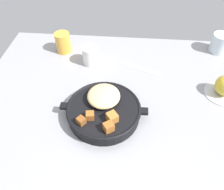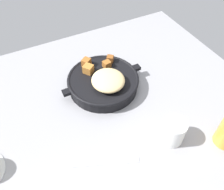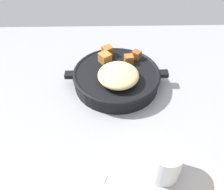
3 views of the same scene
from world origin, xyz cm
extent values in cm
cube|color=gray|center=(0.00, 0.00, -1.20)|extent=(108.21, 83.15, 2.40)
cylinder|color=black|center=(-5.51, -7.49, 2.13)|extent=(23.81, 23.81, 4.25)
torus|color=black|center=(-5.51, -7.49, 3.91)|extent=(24.53, 24.53, 1.20)
cube|color=black|center=(7.61, -7.49, 3.61)|extent=(2.64, 2.40, 1.20)
cube|color=black|center=(-18.62, -7.49, 3.61)|extent=(2.64, 2.40, 1.20)
ellipsoid|color=#DBBC7F|center=(-5.81, -4.10, 6.09)|extent=(10.88, 11.27, 3.68)
cube|color=#935623|center=(-9.17, -12.08, 5.42)|extent=(2.79, 2.67, 2.35)
cube|color=#935623|center=(-3.06, -15.96, 5.65)|extent=(3.75, 3.68, 2.81)
cube|color=brown|center=(-11.55, -14.19, 5.40)|extent=(3.16, 3.14, 2.30)
cube|color=#A86B2D|center=(-2.30, -12.41, 5.70)|extent=(4.16, 4.20, 2.89)
cube|color=silver|center=(6.10, 18.35, 0.18)|extent=(17.51, 8.40, 0.36)
cylinder|color=white|center=(-14.08, 20.33, 3.85)|extent=(6.65, 6.65, 7.70)
camera|label=1|loc=(1.04, -52.56, 58.55)|focal=34.95mm
camera|label=2|loc=(17.46, 44.61, 59.77)|focal=37.54mm
camera|label=3|loc=(-3.13, 45.34, 46.84)|focal=39.09mm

